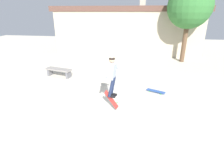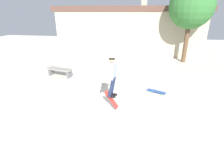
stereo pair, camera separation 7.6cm
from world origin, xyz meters
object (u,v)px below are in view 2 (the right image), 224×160
park_bench (60,71)px  skater (112,73)px  skateboard_flipping (111,99)px  skateboard_resting (156,91)px  tree_right (191,7)px

park_bench → skater: skater is taller
skater → skateboard_flipping: skater is taller
skater → skateboard_resting: 2.89m
skateboard_flipping → tree_right: bearing=102.5°
park_bench → skater: 4.90m
tree_right → skateboard_flipping: 9.34m
skateboard_resting → skater: bearing=67.8°
skateboard_flipping → skateboard_resting: skateboard_flipping is taller
tree_right → skateboard_resting: size_ratio=6.08×
tree_right → skateboard_resting: tree_right is taller
tree_right → skater: tree_right is taller
park_bench → skater: (3.60, -3.12, 1.13)m
tree_right → skateboard_resting: bearing=-112.0°
tree_right → skater: 8.99m
skater → tree_right: bearing=73.5°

